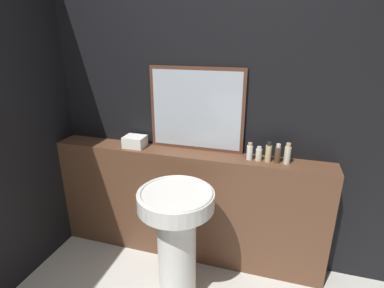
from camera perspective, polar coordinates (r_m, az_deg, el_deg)
The scene contains 10 objects.
wall_back at distance 2.43m, azimuth -0.25°, elevation 5.90°, with size 8.00×0.06×2.50m.
vanity_counter at distance 2.60m, azimuth -1.16°, elevation -11.52°, with size 2.28×0.23×0.97m.
pedestal_sink at distance 2.15m, azimuth -2.96°, elevation -16.68°, with size 0.51×0.51×0.89m.
mirror at distance 2.35m, azimuth 0.85°, elevation 6.54°, with size 0.76×0.03×0.66m.
towel_stack at distance 2.53m, azimuth -10.81°, elevation 0.47°, with size 0.17×0.14×0.09m.
shampoo_bottle at distance 2.26m, azimuth 10.94°, elevation -1.45°, with size 0.04×0.04×0.13m.
conditioner_bottle at distance 2.26m, azimuth 12.61°, elevation -1.89°, with size 0.05×0.05×0.11m.
lotion_bottle at distance 2.25m, azimuth 14.35°, elevation -1.57°, with size 0.04×0.04×0.15m.
body_wash_bottle at distance 2.26m, azimuth 16.01°, elevation -1.84°, with size 0.04×0.04×0.14m.
hand_soap_bottle at distance 2.25m, azimuth 17.73°, elevation -1.86°, with size 0.05×0.05×0.16m.
Camera 1 is at (0.69, -0.56, 1.84)m, focal length 28.00 mm.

